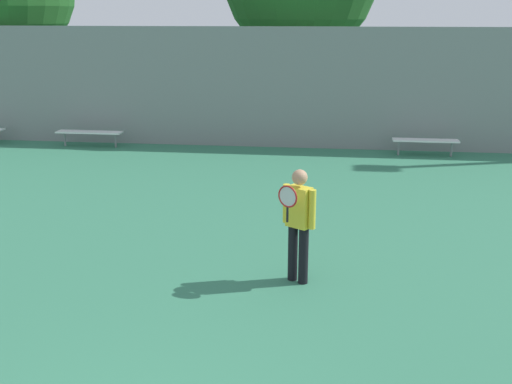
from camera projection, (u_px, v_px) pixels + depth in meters
name	position (u px, v px, depth m)	size (l,w,h in m)	color
tennis_player	(298.00, 220.00, 8.43)	(0.52, 0.50, 1.68)	black
bench_courtside_far	(89.00, 133.00, 17.32)	(1.92, 0.40, 0.45)	white
bench_adjacent_court	(425.00, 141.00, 16.21)	(1.75, 0.40, 0.45)	white
back_fence	(263.00, 88.00, 16.95)	(31.02, 0.06, 3.38)	gray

